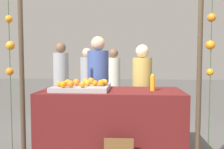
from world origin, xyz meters
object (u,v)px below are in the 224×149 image
object	(u,v)px
juice_bottle	(153,83)
vendor_left	(98,93)
stall_counter	(111,124)
orange_0	(101,83)
orange_1	(105,82)
vendor_right	(142,96)

from	to	relation	value
juice_bottle	vendor_left	size ratio (longest dim) A/B	0.13
juice_bottle	vendor_left	bearing A→B (deg)	139.17
stall_counter	orange_0	size ratio (longest dim) A/B	22.67
stall_counter	orange_1	size ratio (longest dim) A/B	22.20
orange_0	juice_bottle	distance (m)	0.68
juice_bottle	vendor_right	xyz separation A→B (m)	(-0.10, 0.74, -0.30)
vendor_left	juice_bottle	bearing A→B (deg)	-40.83
stall_counter	vendor_right	size ratio (longest dim) A/B	1.21
orange_0	vendor_left	xyz separation A→B (m)	(-0.13, 0.73, -0.23)
stall_counter	vendor_right	bearing A→B (deg)	57.78
juice_bottle	orange_1	bearing A→B (deg)	175.97
orange_1	juice_bottle	distance (m)	0.64
vendor_left	vendor_right	world-z (taller)	vendor_left
juice_bottle	vendor_left	xyz separation A→B (m)	(-0.81, 0.70, -0.24)
orange_0	orange_1	size ratio (longest dim) A/B	0.98
orange_0	vendor_right	size ratio (longest dim) A/B	0.05
stall_counter	vendor_left	distance (m)	0.80
orange_0	vendor_right	bearing A→B (deg)	52.69
stall_counter	orange_0	bearing A→B (deg)	-159.26
stall_counter	orange_1	distance (m)	0.57
juice_bottle	vendor_left	distance (m)	1.09
orange_0	vendor_left	size ratio (longest dim) A/B	0.05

